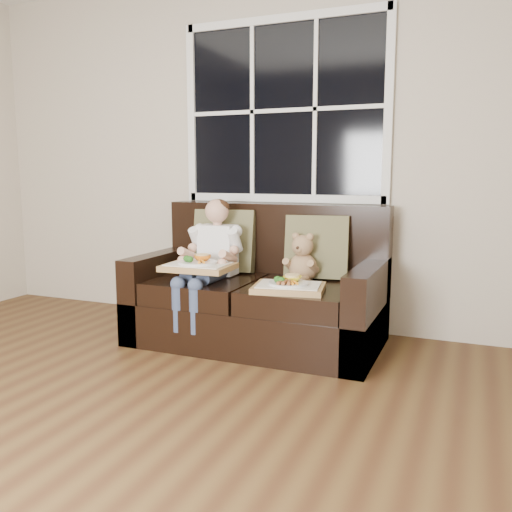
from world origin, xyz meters
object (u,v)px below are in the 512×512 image
at_px(loveseat, 260,298).
at_px(tray_right, 289,286).
at_px(teddy_bear, 302,261).
at_px(child, 212,251).
at_px(tray_left, 199,265).

bearing_deg(loveseat, tray_right, -44.36).
xyz_separation_m(loveseat, teddy_bear, (0.31, 0.01, 0.28)).
xyz_separation_m(child, tray_right, (0.65, -0.20, -0.16)).
distance_m(loveseat, child, 0.48).
bearing_deg(child, tray_right, -16.97).
relative_size(loveseat, teddy_bear, 4.87).
distance_m(teddy_bear, tray_left, 0.71).
height_order(teddy_bear, tray_left, teddy_bear).
xyz_separation_m(teddy_bear, tray_right, (0.01, -0.32, -0.11)).
xyz_separation_m(child, teddy_bear, (0.63, 0.13, -0.05)).
relative_size(tray_left, tray_right, 0.94).
bearing_deg(child, tray_left, -86.24).
bearing_deg(teddy_bear, tray_left, -145.24).
distance_m(loveseat, teddy_bear, 0.42).
bearing_deg(child, teddy_bear, 11.32).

